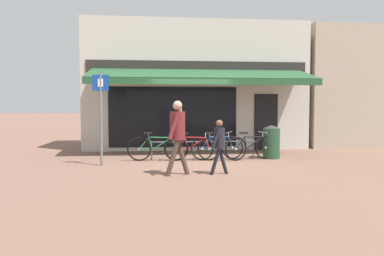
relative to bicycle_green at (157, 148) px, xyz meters
The scene contains 12 objects.
ground_plane 1.14m from the bicycle_green, ahead, with size 160.00×160.00×0.00m, color brown.
shop_front 4.79m from the bicycle_green, 68.91° to the left, with size 8.53×4.97×4.87m.
neighbour_building 10.53m from the bicycle_green, 26.22° to the left, with size 6.49×4.00×4.84m.
bike_rack_rail 1.43m from the bicycle_green, ahead, with size 3.27×0.04×0.57m.
bicycle_green is the anchor object (origin of this frame).
bicycle_red 1.06m from the bicycle_green, ahead, with size 1.70×0.52×0.85m.
bicycle_blue 1.84m from the bicycle_green, ahead, with size 1.71×0.63×0.88m.
bicycle_black 2.85m from the bicycle_green, ahead, with size 1.71×0.60×0.86m.
pedestrian_adult 2.50m from the bicycle_green, 79.28° to the right, with size 0.61×0.61×1.79m.
pedestrian_child 2.79m from the bicycle_green, 58.30° to the right, with size 0.48×0.36×1.33m.
litter_bin 3.59m from the bicycle_green, ahead, with size 0.53×0.53×1.05m.
parking_sign 2.06m from the bicycle_green, 156.03° to the right, with size 0.44×0.07×2.56m.
Camera 1 is at (-1.22, -11.11, 1.64)m, focal length 35.00 mm.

